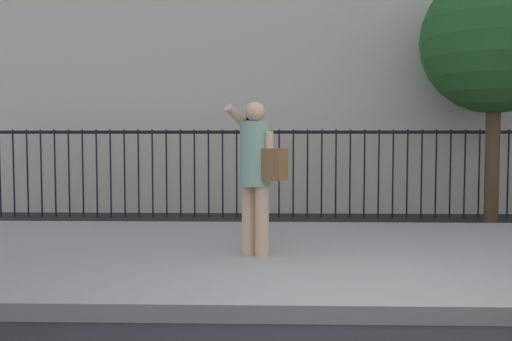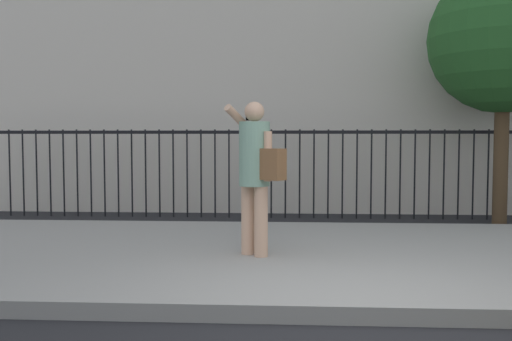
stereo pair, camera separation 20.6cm
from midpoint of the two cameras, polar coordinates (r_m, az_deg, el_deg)
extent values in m
plane|color=black|center=(4.74, 9.90, -14.85)|extent=(60.00, 60.00, 0.00)
cube|color=gray|center=(6.83, 7.22, -8.48)|extent=(28.00, 4.40, 0.15)
cube|color=black|center=(10.37, 5.27, 3.80)|extent=(12.00, 0.04, 0.06)
cylinder|color=black|center=(11.55, -24.50, -0.25)|extent=(0.03, 0.03, 1.60)
cylinder|color=black|center=(11.44, -23.36, -0.26)|extent=(0.03, 0.03, 1.60)
cylinder|color=black|center=(11.34, -22.19, -0.26)|extent=(0.03, 0.03, 1.60)
cylinder|color=black|center=(11.24, -20.99, -0.27)|extent=(0.03, 0.03, 1.60)
cylinder|color=black|center=(11.14, -19.78, -0.27)|extent=(0.03, 0.03, 1.60)
cylinder|color=black|center=(11.05, -18.55, -0.28)|extent=(0.03, 0.03, 1.60)
cylinder|color=black|center=(10.96, -17.30, -0.28)|extent=(0.03, 0.03, 1.60)
cylinder|color=black|center=(10.88, -16.02, -0.28)|extent=(0.03, 0.03, 1.60)
cylinder|color=black|center=(10.81, -14.73, -0.29)|extent=(0.03, 0.03, 1.60)
cylinder|color=black|center=(10.74, -13.43, -0.29)|extent=(0.03, 0.03, 1.60)
cylinder|color=black|center=(10.68, -12.10, -0.30)|extent=(0.03, 0.03, 1.60)
cylinder|color=black|center=(10.62, -10.76, -0.30)|extent=(0.03, 0.03, 1.60)
cylinder|color=black|center=(10.57, -9.41, -0.30)|extent=(0.03, 0.03, 1.60)
cylinder|color=black|center=(10.52, -8.05, -0.31)|extent=(0.03, 0.03, 1.60)
cylinder|color=black|center=(10.48, -6.67, -0.31)|extent=(0.03, 0.03, 1.60)
cylinder|color=black|center=(10.45, -5.29, -0.31)|extent=(0.03, 0.03, 1.60)
cylinder|color=black|center=(10.42, -3.89, -0.32)|extent=(0.03, 0.03, 1.60)
cylinder|color=black|center=(10.40, -2.49, -0.32)|extent=(0.03, 0.03, 1.60)
cylinder|color=black|center=(10.39, -1.09, -0.32)|extent=(0.03, 0.03, 1.60)
cylinder|color=black|center=(10.38, 0.32, -0.33)|extent=(0.03, 0.03, 1.60)
cylinder|color=black|center=(10.37, 1.73, -0.33)|extent=(0.03, 0.03, 1.60)
cylinder|color=black|center=(10.38, 3.14, -0.33)|extent=(0.03, 0.03, 1.60)
cylinder|color=black|center=(10.39, 4.55, -0.33)|extent=(0.03, 0.03, 1.60)
cylinder|color=black|center=(10.40, 5.95, -0.33)|extent=(0.03, 0.03, 1.60)
cylinder|color=black|center=(10.43, 7.35, -0.34)|extent=(0.03, 0.03, 1.60)
cylinder|color=black|center=(10.46, 8.74, -0.34)|extent=(0.03, 0.03, 1.60)
cylinder|color=black|center=(10.49, 10.13, -0.34)|extent=(0.03, 0.03, 1.60)
cylinder|color=black|center=(10.53, 11.50, -0.34)|extent=(0.03, 0.03, 1.60)
cylinder|color=black|center=(10.58, 12.86, -0.34)|extent=(0.03, 0.03, 1.60)
cylinder|color=black|center=(10.63, 14.21, -0.34)|extent=(0.03, 0.03, 1.60)
cylinder|color=black|center=(10.69, 15.55, -0.34)|extent=(0.03, 0.03, 1.60)
cylinder|color=black|center=(10.75, 16.87, -0.34)|extent=(0.03, 0.03, 1.60)
cylinder|color=black|center=(10.82, 18.17, -0.34)|extent=(0.03, 0.03, 1.60)
cylinder|color=black|center=(10.90, 19.46, -0.34)|extent=(0.03, 0.03, 1.60)
cylinder|color=black|center=(10.98, 20.73, -0.34)|extent=(0.03, 0.03, 1.60)
cylinder|color=black|center=(11.07, 21.98, -0.34)|extent=(0.03, 0.03, 1.60)
cylinder|color=black|center=(11.16, 23.20, -0.34)|extent=(0.03, 0.03, 1.60)
cylinder|color=tan|center=(6.50, -1.66, -4.90)|extent=(0.15, 0.15, 0.78)
cylinder|color=tan|center=(6.37, -0.32, -5.08)|extent=(0.15, 0.15, 0.78)
cylinder|color=gray|center=(6.37, -1.00, 1.66)|extent=(0.48, 0.48, 0.71)
sphere|color=tan|center=(6.37, -1.01, 5.86)|extent=(0.22, 0.22, 0.22)
cylinder|color=tan|center=(6.50, -2.32, 4.85)|extent=(0.38, 0.44, 0.38)
cylinder|color=tan|center=(6.24, 0.37, 1.42)|extent=(0.09, 0.09, 0.54)
cube|color=black|center=(6.51, -1.64, 5.63)|extent=(0.06, 0.05, 0.15)
cube|color=brown|center=(6.20, 0.79, 0.63)|extent=(0.32, 0.30, 0.34)
cylinder|color=#4C3823|center=(10.46, 21.85, 1.68)|extent=(0.24, 0.24, 2.41)
sphere|color=#235623|center=(10.58, 22.09, 11.92)|extent=(2.46, 2.46, 2.46)
camera|label=1|loc=(0.10, -90.89, -0.05)|focal=40.38mm
camera|label=2|loc=(0.10, 89.11, 0.05)|focal=40.38mm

